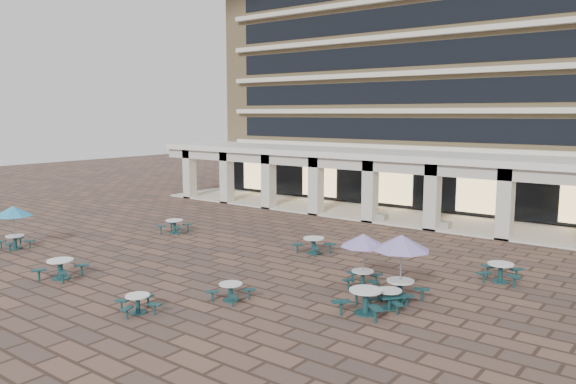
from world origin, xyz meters
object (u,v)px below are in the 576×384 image
picnic_table_1 (231,290)px  planter_right (438,219)px  planter_left (376,213)px  picnic_table_2 (138,302)px  picnic_table_0 (60,267)px

picnic_table_1 → planter_right: (0.86, 17.21, 0.20)m
picnic_table_1 → planter_left: (-3.37, 17.21, 0.12)m
picnic_table_1 → picnic_table_2: picnic_table_1 is taller
picnic_table_2 → planter_left: (-1.69, 20.14, 0.13)m
planter_right → picnic_table_2: bearing=-97.2°
picnic_table_2 → planter_left: size_ratio=1.18×
planter_left → planter_right: 4.23m
picnic_table_0 → planter_right: bearing=46.4°
picnic_table_1 → planter_right: 17.23m
picnic_table_2 → planter_right: bearing=107.7°
picnic_table_0 → picnic_table_1: bearing=-3.1°
picnic_table_0 → picnic_table_1: size_ratio=1.41×
picnic_table_0 → planter_right: planter_right is taller
picnic_table_2 → planter_right: 20.30m
picnic_table_0 → picnic_table_1: picnic_table_0 is taller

